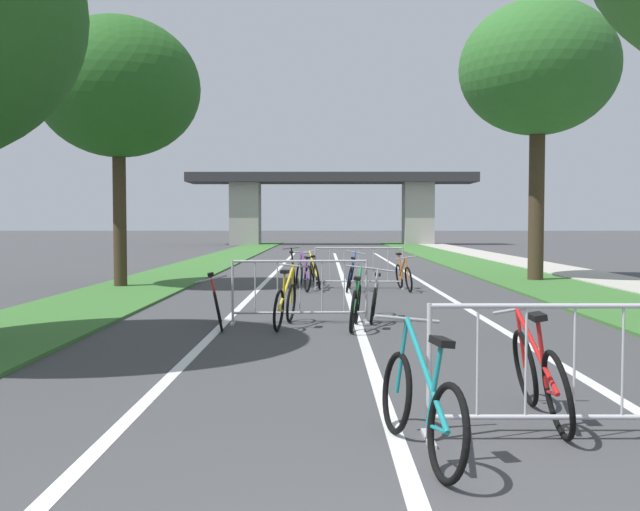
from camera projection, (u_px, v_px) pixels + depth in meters
The scene contains 23 objects.
grass_verge_left at pixel (206, 264), 28.08m from camera, with size 2.54×62.84×0.05m, color #386B2D.
grass_verge_right at pixel (471, 264), 28.01m from camera, with size 2.54×62.84×0.05m, color #386B2D.
sidewalk_path_right at pixel (528, 264), 28.00m from camera, with size 1.99×62.84×0.08m, color #ADA89E.
lane_stripe_center at pixel (343, 280), 20.52m from camera, with size 0.14×36.35×0.01m, color silver.
lane_stripe_right_lane at pixel (419, 280), 20.51m from camera, with size 0.14×36.35×0.01m, color silver.
lane_stripe_left_lane at pixel (268, 280), 20.54m from camera, with size 0.14×36.35×0.01m, color silver.
overpass_bridge at pixel (332, 195), 54.07m from camera, with size 21.90×3.80×5.45m.
tree_left_pine_near at pixel (118, 88), 17.85m from camera, with size 4.14×4.14×6.85m.
tree_right_cypress_far at pixel (538, 69), 19.80m from camera, with size 4.41×4.41×7.88m.
crowd_barrier_nearest at pixel (574, 373), 5.35m from camera, with size 2.26×0.45×1.05m.
crowd_barrier_second at pixel (300, 292), 11.60m from camera, with size 2.28×0.55×1.05m.
crowd_barrier_third at pixel (359, 268), 17.84m from camera, with size 2.28×0.54×1.05m.
bicycle_yellow_0 at pixel (315, 273), 18.22m from camera, with size 0.55×1.72×0.96m.
bicycle_red_1 at pixel (217, 305), 11.22m from camera, with size 0.48×1.68×0.87m.
bicycle_black_2 at pixel (294, 272), 18.23m from camera, with size 0.46×1.72×1.03m.
bicycle_silver_3 at pixel (374, 299), 12.08m from camera, with size 0.55×1.67×0.94m.
bicycle_green_5 at pixel (356, 305), 11.09m from camera, with size 0.51×1.65×0.97m.
bicycle_teal_6 at pixel (420, 405), 5.01m from camera, with size 0.52×1.72×0.95m.
bicycle_blue_7 at pixel (351, 276), 17.25m from camera, with size 0.54×1.72×0.97m.
bicycle_purple_8 at pixel (304, 276), 17.35m from camera, with size 0.51×1.60×0.95m.
bicycle_orange_9 at pixel (404, 276), 17.34m from camera, with size 0.49×1.65×0.92m.
bicycle_yellow_10 at pixel (285, 304), 11.24m from camera, with size 0.53×1.64×0.99m.
bicycle_red_11 at pixel (540, 376), 5.87m from camera, with size 0.43×1.70×0.94m.
Camera 1 is at (-0.55, -2.29, 1.66)m, focal length 39.64 mm.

